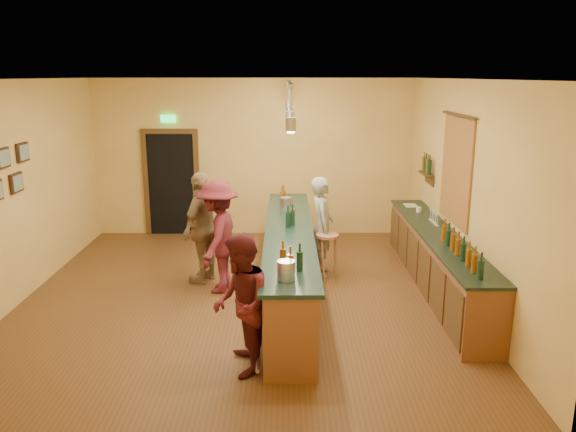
{
  "coord_description": "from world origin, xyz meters",
  "views": [
    {
      "loc": [
        0.65,
        -7.95,
        3.25
      ],
      "look_at": [
        0.69,
        0.2,
        1.2
      ],
      "focal_mm": 35.0,
      "sensor_mm": 36.0,
      "label": 1
    }
  ],
  "objects_px": {
    "back_counter": "(437,261)",
    "bartender": "(322,226)",
    "customer_a": "(241,305)",
    "tasting_bar": "(289,258)",
    "customer_b": "(203,227)",
    "customer_c": "(218,236)",
    "bar_stool": "(327,243)"
  },
  "relations": [
    {
      "from": "tasting_bar",
      "to": "customer_b",
      "type": "bearing_deg",
      "value": 153.63
    },
    {
      "from": "tasting_bar",
      "to": "customer_b",
      "type": "xyz_separation_m",
      "value": [
        -1.36,
        0.68,
        0.29
      ]
    },
    {
      "from": "tasting_bar",
      "to": "customer_a",
      "type": "distance_m",
      "value": 2.27
    },
    {
      "from": "back_counter",
      "to": "bartender",
      "type": "relative_size",
      "value": 2.74
    },
    {
      "from": "customer_b",
      "to": "customer_c",
      "type": "height_order",
      "value": "customer_b"
    },
    {
      "from": "bartender",
      "to": "customer_b",
      "type": "relative_size",
      "value": 0.92
    },
    {
      "from": "bar_stool",
      "to": "bartender",
      "type": "bearing_deg",
      "value": 104.93
    },
    {
      "from": "tasting_bar",
      "to": "bar_stool",
      "type": "bearing_deg",
      "value": 49.44
    },
    {
      "from": "back_counter",
      "to": "bartender",
      "type": "bearing_deg",
      "value": 155.01
    },
    {
      "from": "bartender",
      "to": "customer_c",
      "type": "height_order",
      "value": "customer_c"
    },
    {
      "from": "tasting_bar",
      "to": "bar_stool",
      "type": "height_order",
      "value": "tasting_bar"
    },
    {
      "from": "bar_stool",
      "to": "customer_b",
      "type": "bearing_deg",
      "value": -178.59
    },
    {
      "from": "tasting_bar",
      "to": "bartender",
      "type": "relative_size",
      "value": 3.08
    },
    {
      "from": "customer_c",
      "to": "customer_b",
      "type": "bearing_deg",
      "value": -138.24
    },
    {
      "from": "bartender",
      "to": "customer_b",
      "type": "height_order",
      "value": "customer_b"
    },
    {
      "from": "bartender",
      "to": "bar_stool",
      "type": "xyz_separation_m",
      "value": [
        0.07,
        -0.26,
        -0.21
      ]
    },
    {
      "from": "bar_stool",
      "to": "customer_a",
      "type": "bearing_deg",
      "value": -111.79
    },
    {
      "from": "customer_b",
      "to": "bar_stool",
      "type": "distance_m",
      "value": 2.0
    },
    {
      "from": "customer_b",
      "to": "tasting_bar",
      "type": "bearing_deg",
      "value": 87.28
    },
    {
      "from": "tasting_bar",
      "to": "bartender",
      "type": "distance_m",
      "value": 1.15
    },
    {
      "from": "bartender",
      "to": "customer_a",
      "type": "xyz_separation_m",
      "value": [
        -1.1,
        -3.18,
        -0.03
      ]
    },
    {
      "from": "bartender",
      "to": "customer_b",
      "type": "distance_m",
      "value": 1.94
    },
    {
      "from": "customer_c",
      "to": "customer_a",
      "type": "bearing_deg",
      "value": 21.19
    },
    {
      "from": "customer_a",
      "to": "bartender",
      "type": "bearing_deg",
      "value": 153.25
    },
    {
      "from": "customer_b",
      "to": "customer_c",
      "type": "relative_size",
      "value": 1.03
    },
    {
      "from": "tasting_bar",
      "to": "customer_b",
      "type": "relative_size",
      "value": 2.84
    },
    {
      "from": "tasting_bar",
      "to": "customer_b",
      "type": "height_order",
      "value": "customer_b"
    },
    {
      "from": "tasting_bar",
      "to": "bar_stool",
      "type": "distance_m",
      "value": 0.95
    },
    {
      "from": "bar_stool",
      "to": "tasting_bar",
      "type": "bearing_deg",
      "value": -130.56
    },
    {
      "from": "back_counter",
      "to": "tasting_bar",
      "type": "height_order",
      "value": "tasting_bar"
    },
    {
      "from": "back_counter",
      "to": "customer_c",
      "type": "height_order",
      "value": "customer_c"
    },
    {
      "from": "customer_b",
      "to": "back_counter",
      "type": "bearing_deg",
      "value": 105.89
    }
  ]
}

